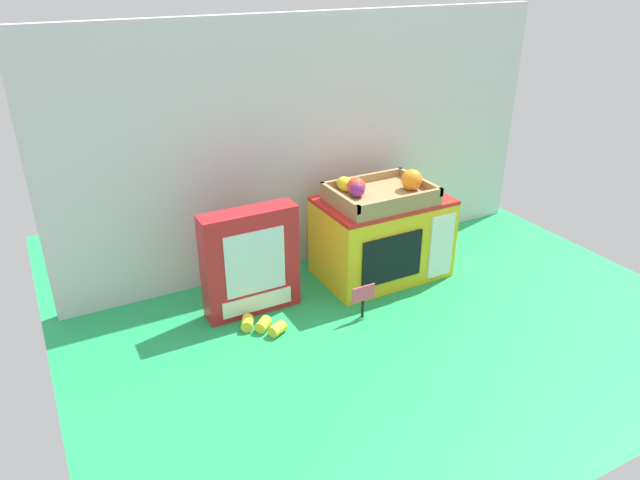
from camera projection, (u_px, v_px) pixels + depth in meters
The scene contains 7 objects.
ground_plane at pixel (350, 287), 1.78m from camera, with size 1.70×1.70×0.00m, color #219E54.
display_back_panel at pixel (314, 145), 1.80m from camera, with size 1.61×0.03×0.77m, color silver.
toy_microwave at pixel (382, 237), 1.81m from camera, with size 0.39×0.25×0.25m.
food_groups_crate at pixel (379, 193), 1.72m from camera, with size 0.29×0.21×0.09m.
cookie_set_box at pixel (251, 262), 1.61m from camera, with size 0.27×0.07×0.31m.
price_sign at pixel (363, 297), 1.61m from camera, with size 0.07×0.01×0.10m.
loose_toy_banana at pixel (263, 325), 1.57m from camera, with size 0.11×0.12×0.03m.
Camera 1 is at (-0.81, -1.32, 0.91)m, focal length 32.89 mm.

